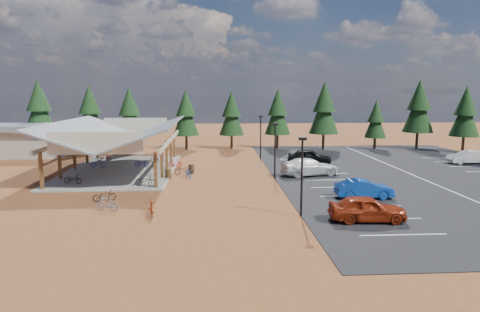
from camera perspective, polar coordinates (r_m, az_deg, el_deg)
ground at (r=37.28m, az=-2.57°, el=-3.77°), size 140.00×140.00×0.00m
asphalt_lot at (r=44.50m, az=21.94°, el=-2.33°), size 27.00×44.00×0.04m
concrete_pad at (r=45.13m, az=-15.53°, el=-1.83°), size 10.60×18.60×0.10m
bike_pavilion at (r=44.62m, az=-15.73°, el=2.94°), size 11.65×19.40×4.97m
outbuilding at (r=59.54m, az=-26.69°, el=1.96°), size 11.00×7.00×3.90m
lamp_post_0 at (r=27.46m, az=8.25°, el=-2.02°), size 0.50×0.25×5.14m
lamp_post_1 at (r=39.14m, az=4.69°, el=1.23°), size 0.50×0.25×5.14m
lamp_post_2 at (r=50.96m, az=2.77°, el=2.97°), size 0.50×0.25×5.14m
trash_bin_0 at (r=39.98m, az=-9.53°, el=-2.37°), size 0.60×0.60×0.90m
trash_bin_1 at (r=42.39m, az=-6.49°, el=-1.68°), size 0.60×0.60×0.90m
pine_0 at (r=63.44m, az=-25.22°, el=5.89°), size 4.11×4.11×9.59m
pine_1 at (r=61.33m, az=-19.39°, el=5.75°), size 3.81×3.81×8.88m
pine_2 at (r=59.14m, az=-14.52°, el=5.68°), size 3.67×3.67×8.55m
pine_3 at (r=58.99m, az=-7.23°, el=5.70°), size 3.55×3.55×8.26m
pine_4 at (r=59.51m, az=-1.13°, el=5.67°), size 3.46×3.46×8.06m
pine_5 at (r=59.96m, az=5.04°, el=5.84°), size 3.59×3.59×8.36m
pine_6 at (r=59.56m, az=11.16°, el=6.26°), size 4.00×4.00×9.31m
pine_7 at (r=61.82m, az=17.65°, el=4.67°), size 2.93×2.93×6.82m
pine_8 at (r=64.51m, az=22.75°, el=6.12°), size 4.15×4.15×9.66m
pine_13 at (r=63.49m, az=27.85°, el=5.23°), size 3.74×3.74×8.71m
bike_0 at (r=39.58m, az=-21.40°, el=-2.88°), size 1.65×0.84×0.83m
bike_1 at (r=43.35m, az=-20.38°, el=-1.77°), size 1.66×0.79×0.96m
bike_2 at (r=46.89m, az=-18.44°, el=-0.93°), size 1.88×1.16×0.93m
bike_3 at (r=51.33m, az=-17.70°, el=-0.08°), size 1.64×0.60×0.97m
bike_4 at (r=36.84m, az=-12.55°, el=-3.25°), size 1.73×0.66×0.90m
bike_5 at (r=42.01m, az=-14.64°, el=-1.85°), size 1.57×0.60×0.92m
bike_6 at (r=46.36m, az=-12.98°, el=-0.90°), size 1.57×0.72×0.80m
bike_7 at (r=48.91m, az=-10.81°, el=-0.18°), size 1.83×0.84×1.06m
bike_11 at (r=28.35m, az=-11.73°, el=-6.82°), size 0.86×1.87×1.08m
bike_12 at (r=33.03m, az=-17.64°, el=-5.03°), size 1.75×1.18×0.87m
bike_13 at (r=30.32m, az=-17.29°, el=-6.10°), size 1.72×1.03×1.00m
bike_14 at (r=39.98m, az=-6.91°, el=-2.30°), size 1.12×1.85×0.92m
bike_15 at (r=45.17m, az=-8.70°, el=-0.98°), size 1.78×1.37×1.07m
bike_16 at (r=41.74m, az=-7.50°, el=-1.83°), size 1.91×1.06×0.95m
car_0 at (r=27.72m, az=16.59°, el=-6.72°), size 4.82×2.24×1.60m
car_1 at (r=33.55m, az=16.21°, el=-4.21°), size 4.34×1.64×1.41m
car_3 at (r=41.37m, az=9.25°, el=-1.43°), size 5.95×3.32×1.63m
car_4 at (r=47.68m, az=9.25°, el=-0.09°), size 5.04×2.61×1.64m
car_9 at (r=53.71m, az=28.10°, el=-0.12°), size 4.49×1.74×1.46m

